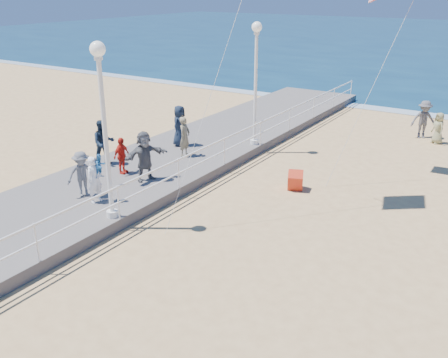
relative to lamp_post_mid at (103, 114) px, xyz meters
The scene contains 17 objects.
ground 6.48m from the lamp_post_mid, ahead, with size 160.00×160.00×0.00m, color tan.
surf_line 21.50m from the lamp_post_mid, 75.37° to the left, with size 160.00×1.20×0.04m, color silver.
boardwalk 4.07m from the lamp_post_mid, behind, with size 5.00×44.00×0.40m, color slate.
railing 2.43m from the lamp_post_mid, ahead, with size 0.05×42.00×0.55m.
lamp_post_mid is the anchor object (origin of this frame).
lamp_post_far 9.00m from the lamp_post_mid, 90.00° to the left, with size 0.44×0.44×5.32m.
woman_holding_toddler 2.83m from the lamp_post_mid, 156.17° to the left, with size 0.57×0.38×1.57m, color white.
toddler_held 2.40m from the lamp_post_mid, 147.54° to the left, with size 0.39×0.30×0.80m, color #3584C8.
spectator_2 3.25m from the lamp_post_mid, 161.05° to the left, with size 1.02×0.59×1.58m, color slate.
spectator_3 4.64m from the lamp_post_mid, 128.67° to the left, with size 0.83×0.34×1.41m, color red.
spectator_4 7.91m from the lamp_post_mid, 111.08° to the left, with size 0.89×0.58×1.82m, color #182336.
spectator_5 3.97m from the lamp_post_mid, 112.12° to the left, with size 1.72×0.55×1.85m, color #58595D.
spectator_6 6.66m from the lamp_post_mid, 105.34° to the left, with size 0.61×0.40×1.68m, color #817759.
spectator_7 5.58m from the lamp_post_mid, 137.59° to the left, with size 0.88×0.68×1.81m, color #1A293A.
beach_walker_a 16.83m from the lamp_post_mid, 69.17° to the left, with size 1.21×0.70×1.88m, color #525156.
beach_walker_c 16.66m from the lamp_post_mid, 65.84° to the left, with size 0.74×0.48×1.51m, color gray.
box_kite 7.68m from the lamp_post_mid, 59.94° to the left, with size 0.55×0.55×0.60m, color red.
Camera 1 is at (5.16, -9.97, 7.16)m, focal length 40.00 mm.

